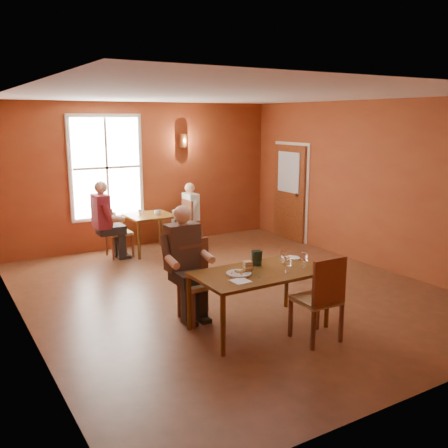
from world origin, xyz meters
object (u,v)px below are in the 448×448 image
main_table (258,300)px  chair_diner_main (200,281)px  second_table (150,233)px  diner_main (201,267)px  chair_empty (316,298)px  chair_diner_maroon (119,232)px  diner_white (180,217)px  diner_maroon (117,220)px  chair_diner_white (179,224)px

main_table → chair_diner_main: (-0.50, 0.65, 0.15)m
main_table → second_table: second_table is taller
main_table → diner_main: size_ratio=1.11×
chair_empty → chair_diner_maroon: bearing=100.1°
diner_main → chair_diner_maroon: bearing=-92.0°
chair_diner_main → diner_main: size_ratio=0.72×
main_table → diner_white: size_ratio=1.27×
chair_diner_main → second_table: 3.68m
chair_empty → diner_white: bearing=84.6°
chair_diner_main → second_table: chair_diner_main is taller
diner_white → chair_diner_maroon: 1.34m
chair_diner_maroon → diner_maroon: diner_maroon is taller
main_table → chair_empty: chair_empty is taller
chair_diner_white → diner_white: bearing=-90.0°
second_table → chair_diner_maroon: bearing=180.0°
main_table → chair_diner_maroon: 4.26m
diner_main → chair_diner_main: bearing=-90.0°
chair_diner_white → chair_empty: bearing=174.0°
chair_diner_main → chair_empty: 1.57m
chair_diner_maroon → second_table: bearing=90.0°
chair_empty → second_table: 4.88m
chair_diner_main → diner_maroon: diner_maroon is taller
diner_main → main_table: bearing=128.9°
diner_main → chair_diner_maroon: size_ratio=1.48×
chair_diner_main → second_table: bearing=-102.2°
chair_empty → second_table: size_ratio=1.23×
chair_empty → second_table: chair_empty is taller
chair_empty → diner_maroon: bearing=100.5°
diner_white → diner_maroon: 1.36m
chair_diner_white → chair_diner_maroon: bearing=90.0°
chair_diner_main → second_table: size_ratio=1.22×
chair_diner_white → diner_white: 0.15m
diner_white → chair_diner_main: bearing=157.9°
second_table → diner_white: size_ratio=0.68×
diner_white → diner_maroon: size_ratio=0.88×
chair_diner_maroon → chair_diner_main: bearing=-2.1°
chair_diner_main → chair_diner_white: 3.87m
diner_main → second_table: size_ratio=1.69×
diner_white → diner_maroon: diner_maroon is taller
chair_diner_main → diner_maroon: size_ratio=0.73×
chair_diner_white → diner_maroon: 1.35m
main_table → chair_empty: 0.77m
chair_diner_maroon → diner_white: bearing=90.0°
second_table → diner_white: (0.68, 0.00, 0.26)m
second_table → chair_diner_white: bearing=0.0°
chair_diner_white → diner_maroon: diner_maroon is taller
chair_empty → diner_white: (0.54, 4.87, 0.11)m
main_table → diner_maroon: 4.28m
main_table → diner_main: bearing=128.9°
chair_empty → diner_white: 4.90m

